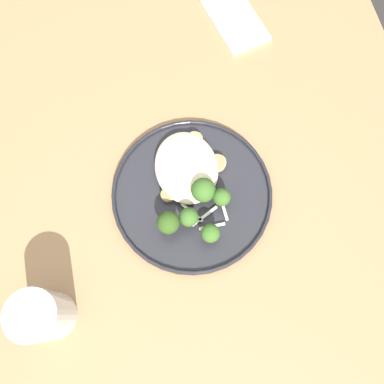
# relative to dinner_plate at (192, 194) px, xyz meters

# --- Properties ---
(ground) EXTENTS (6.00, 6.00, 0.00)m
(ground) POSITION_rel_dinner_plate_xyz_m (-0.06, 0.03, -0.75)
(ground) COLOR #2D2B28
(wooden_dining_table) EXTENTS (1.40, 1.00, 0.74)m
(wooden_dining_table) POSITION_rel_dinner_plate_xyz_m (-0.06, 0.03, -0.09)
(wooden_dining_table) COLOR #9E754C
(wooden_dining_table) RESTS_ON ground
(dinner_plate) EXTENTS (0.29, 0.29, 0.02)m
(dinner_plate) POSITION_rel_dinner_plate_xyz_m (0.00, 0.00, 0.00)
(dinner_plate) COLOR #232328
(dinner_plate) RESTS_ON wooden_dining_table
(noodle_bed) EXTENTS (0.14, 0.11, 0.03)m
(noodle_bed) POSITION_rel_dinner_plate_xyz_m (0.05, -0.00, 0.02)
(noodle_bed) COLOR beige
(noodle_bed) RESTS_ON dinner_plate
(seared_scallop_center_golden) EXTENTS (0.03, 0.03, 0.02)m
(seared_scallop_center_golden) POSITION_rel_dinner_plate_xyz_m (0.10, -0.03, 0.01)
(seared_scallop_center_golden) COLOR #E5C689
(seared_scallop_center_golden) RESTS_ON dinner_plate
(seared_scallop_tilted_round) EXTENTS (0.03, 0.03, 0.02)m
(seared_scallop_tilted_round) POSITION_rel_dinner_plate_xyz_m (0.10, 0.01, 0.01)
(seared_scallop_tilted_round) COLOR beige
(seared_scallop_tilted_round) RESTS_ON dinner_plate
(seared_scallop_on_noodles) EXTENTS (0.03, 0.03, 0.01)m
(seared_scallop_on_noodles) POSITION_rel_dinner_plate_xyz_m (0.08, 0.02, 0.01)
(seared_scallop_on_noodles) COLOR #E5C689
(seared_scallop_on_noodles) RESTS_ON dinner_plate
(seared_scallop_front_small) EXTENTS (0.03, 0.03, 0.01)m
(seared_scallop_front_small) POSITION_rel_dinner_plate_xyz_m (0.05, 0.03, 0.01)
(seared_scallop_front_small) COLOR #E5C689
(seared_scallop_front_small) RESTS_ON dinner_plate
(seared_scallop_right_edge) EXTENTS (0.03, 0.03, 0.01)m
(seared_scallop_right_edge) POSITION_rel_dinner_plate_xyz_m (0.00, 0.04, 0.01)
(seared_scallop_right_edge) COLOR #DBB77A
(seared_scallop_right_edge) RESTS_ON dinner_plate
(seared_scallop_left_edge) EXTENTS (0.03, 0.03, 0.01)m
(seared_scallop_left_edge) POSITION_rel_dinner_plate_xyz_m (0.04, -0.06, 0.01)
(seared_scallop_left_edge) COLOR #DBB77A
(seared_scallop_left_edge) RESTS_ON dinner_plate
(broccoli_floret_small_sprig) EXTENTS (0.04, 0.04, 0.05)m
(broccoli_floret_small_sprig) POSITION_rel_dinner_plate_xyz_m (-0.01, -0.02, 0.03)
(broccoli_floret_small_sprig) COLOR #7A994C
(broccoli_floret_small_sprig) RESTS_ON dinner_plate
(broccoli_floret_rear_charred) EXTENTS (0.03, 0.03, 0.05)m
(broccoli_floret_rear_charred) POSITION_rel_dinner_plate_xyz_m (-0.05, 0.02, 0.04)
(broccoli_floret_rear_charred) COLOR #89A356
(broccoli_floret_rear_charred) RESTS_ON dinner_plate
(broccoli_floret_tall_stalk) EXTENTS (0.03, 0.03, 0.05)m
(broccoli_floret_tall_stalk) POSITION_rel_dinner_plate_xyz_m (-0.08, -0.01, 0.03)
(broccoli_floret_tall_stalk) COLOR #7A994C
(broccoli_floret_tall_stalk) RESTS_ON dinner_plate
(broccoli_floret_near_rim) EXTENTS (0.04, 0.04, 0.06)m
(broccoli_floret_near_rim) POSITION_rel_dinner_plate_xyz_m (-0.05, 0.05, 0.04)
(broccoli_floret_near_rim) COLOR #89A356
(broccoli_floret_near_rim) RESTS_ON dinner_plate
(broccoli_floret_left_leaning) EXTENTS (0.03, 0.03, 0.05)m
(broccoli_floret_left_leaning) POSITION_rel_dinner_plate_xyz_m (-0.03, -0.05, 0.03)
(broccoli_floret_left_leaning) COLOR #7A994C
(broccoli_floret_left_leaning) RESTS_ON dinner_plate
(onion_sliver_short_strip) EXTENTS (0.05, 0.01, 0.00)m
(onion_sliver_short_strip) POSITION_rel_dinner_plate_xyz_m (-0.04, -0.05, 0.01)
(onion_sliver_short_strip) COLOR silver
(onion_sliver_short_strip) RESTS_ON dinner_plate
(onion_sliver_pale_crescent) EXTENTS (0.01, 0.05, 0.00)m
(onion_sliver_pale_crescent) POSITION_rel_dinner_plate_xyz_m (-0.07, -0.02, 0.01)
(onion_sliver_pale_crescent) COLOR silver
(onion_sliver_pale_crescent) RESTS_ON dinner_plate
(onion_sliver_long_sliver) EXTENTS (0.03, 0.05, 0.00)m
(onion_sliver_long_sliver) POSITION_rel_dinner_plate_xyz_m (-0.05, -0.01, 0.01)
(onion_sliver_long_sliver) COLOR silver
(onion_sliver_long_sliver) RESTS_ON dinner_plate
(onion_sliver_curled_piece) EXTENTS (0.04, 0.03, 0.00)m
(onion_sliver_curled_piece) POSITION_rel_dinner_plate_xyz_m (-0.04, 0.01, 0.01)
(onion_sliver_curled_piece) COLOR silver
(onion_sliver_curled_piece) RESTS_ON dinner_plate
(water_glass) EXTENTS (0.08, 0.08, 0.11)m
(water_glass) POSITION_rel_dinner_plate_xyz_m (-0.15, 0.27, 0.04)
(water_glass) COLOR silver
(water_glass) RESTS_ON wooden_dining_table
(folded_napkin) EXTENTS (0.17, 0.12, 0.01)m
(folded_napkin) POSITION_rel_dinner_plate_xyz_m (0.35, -0.17, -0.00)
(folded_napkin) COLOR silver
(folded_napkin) RESTS_ON wooden_dining_table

